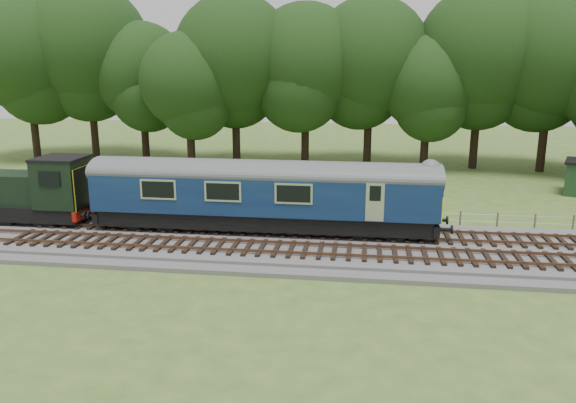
# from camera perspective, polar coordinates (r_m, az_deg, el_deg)

# --- Properties ---
(ground) EXTENTS (120.00, 120.00, 0.00)m
(ground) POSITION_cam_1_polar(r_m,az_deg,el_deg) (28.34, 6.34, -4.83)
(ground) COLOR #426725
(ground) RESTS_ON ground
(ballast) EXTENTS (70.00, 7.00, 0.35)m
(ballast) POSITION_cam_1_polar(r_m,az_deg,el_deg) (28.29, 6.35, -4.49)
(ballast) COLOR #4C4C4F
(ballast) RESTS_ON ground
(track_north) EXTENTS (67.20, 2.40, 0.21)m
(track_north) POSITION_cam_1_polar(r_m,az_deg,el_deg) (29.55, 6.44, -3.20)
(track_north) COLOR black
(track_north) RESTS_ON ballast
(track_south) EXTENTS (67.20, 2.40, 0.21)m
(track_south) POSITION_cam_1_polar(r_m,az_deg,el_deg) (26.70, 6.26, -5.08)
(track_south) COLOR black
(track_south) RESTS_ON ballast
(fence) EXTENTS (64.00, 0.12, 1.00)m
(fence) POSITION_cam_1_polar(r_m,az_deg,el_deg) (32.64, 6.58, -2.30)
(fence) COLOR #6B6054
(fence) RESTS_ON ground
(tree_line) EXTENTS (70.00, 8.00, 18.00)m
(tree_line) POSITION_cam_1_polar(r_m,az_deg,el_deg) (49.68, 7.11, 3.31)
(tree_line) COLOR black
(tree_line) RESTS_ON ground
(dmu_railcar) EXTENTS (18.05, 2.86, 3.88)m
(dmu_railcar) POSITION_cam_1_polar(r_m,az_deg,el_deg) (29.44, -2.54, 1.23)
(dmu_railcar) COLOR black
(dmu_railcar) RESTS_ON ground
(shunter_loco) EXTENTS (8.91, 2.60, 3.38)m
(shunter_loco) POSITION_cam_1_polar(r_m,az_deg,el_deg) (34.86, -25.67, 0.79)
(shunter_loco) COLOR black
(shunter_loco) RESTS_ON ground
(worker) EXTENTS (0.79, 0.75, 1.82)m
(worker) POSITION_cam_1_polar(r_m,az_deg,el_deg) (32.75, -21.16, -0.84)
(worker) COLOR #E44F0C
(worker) RESTS_ON ballast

